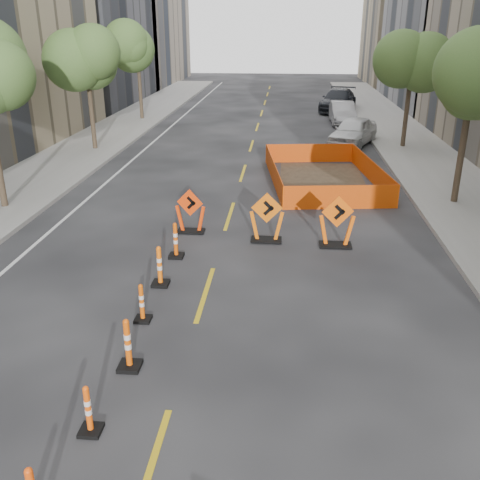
# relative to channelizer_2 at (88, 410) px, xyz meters

# --- Properties ---
(ground_plane) EXTENTS (140.00, 140.00, 0.00)m
(ground_plane) POSITION_rel_channelizer_2_xyz_m (1.20, 1.15, -0.47)
(ground_plane) COLOR black
(sidewalk_left) EXTENTS (4.00, 90.00, 0.15)m
(sidewalk_left) POSITION_rel_channelizer_2_xyz_m (-7.80, 13.15, -0.39)
(sidewalk_left) COLOR gray
(sidewalk_left) RESTS_ON ground
(sidewalk_right) EXTENTS (4.00, 90.00, 0.15)m
(sidewalk_right) POSITION_rel_channelizer_2_xyz_m (10.20, 13.15, -0.39)
(sidewalk_right) COLOR gray
(sidewalk_right) RESTS_ON ground
(bld_left_d) EXTENTS (12.00, 16.00, 14.00)m
(bld_left_d) POSITION_rel_channelizer_2_xyz_m (-15.80, 40.35, 6.53)
(bld_left_d) COLOR #4C4C51
(bld_left_d) RESTS_ON ground
(bld_right_e) EXTENTS (12.00, 14.00, 16.00)m
(bld_right_e) POSITION_rel_channelizer_2_xyz_m (18.20, 59.75, 7.53)
(bld_right_e) COLOR tan
(bld_right_e) RESTS_ON ground
(tree_l_c) EXTENTS (2.80, 2.80, 5.95)m
(tree_l_c) POSITION_rel_channelizer_2_xyz_m (-7.20, 21.15, 4.06)
(tree_l_c) COLOR #382B1E
(tree_l_c) RESTS_ON ground
(tree_l_d) EXTENTS (2.80, 2.80, 5.95)m
(tree_l_d) POSITION_rel_channelizer_2_xyz_m (-7.20, 31.15, 4.06)
(tree_l_d) COLOR #382B1E
(tree_l_d) RESTS_ON ground
(tree_r_b) EXTENTS (2.80, 2.80, 5.95)m
(tree_r_b) POSITION_rel_channelizer_2_xyz_m (9.60, 13.15, 4.06)
(tree_r_b) COLOR #382B1E
(tree_r_b) RESTS_ON ground
(tree_r_c) EXTENTS (2.80, 2.80, 5.95)m
(tree_r_c) POSITION_rel_channelizer_2_xyz_m (9.60, 23.15, 4.06)
(tree_r_c) COLOR #382B1E
(tree_r_c) RESTS_ON ground
(channelizer_2) EXTENTS (0.37, 0.37, 0.94)m
(channelizer_2) POSITION_rel_channelizer_2_xyz_m (0.00, 0.00, 0.00)
(channelizer_2) COLOR #F7530A
(channelizer_2) RESTS_ON ground
(channelizer_3) EXTENTS (0.44, 0.44, 1.12)m
(channelizer_3) POSITION_rel_channelizer_2_xyz_m (0.15, 1.84, 0.09)
(channelizer_3) COLOR #E05209
(channelizer_3) RESTS_ON ground
(channelizer_4) EXTENTS (0.37, 0.37, 0.95)m
(channelizer_4) POSITION_rel_channelizer_2_xyz_m (-0.05, 3.68, 0.00)
(channelizer_4) COLOR #DB5309
(channelizer_4) RESTS_ON ground
(channelizer_5) EXTENTS (0.44, 0.44, 1.11)m
(channelizer_5) POSITION_rel_channelizer_2_xyz_m (-0.05, 5.52, 0.08)
(channelizer_5) COLOR #FF670A
(channelizer_5) RESTS_ON ground
(channelizer_6) EXTENTS (0.43, 0.43, 1.08)m
(channelizer_6) POSITION_rel_channelizer_2_xyz_m (0.01, 7.35, 0.07)
(channelizer_6) COLOR #DF5009
(channelizer_6) RESTS_ON ground
(chevron_sign_left) EXTENTS (1.10, 0.79, 1.49)m
(chevron_sign_left) POSITION_rel_channelizer_2_xyz_m (0.10, 9.41, 0.28)
(chevron_sign_left) COLOR #F73E0A
(chevron_sign_left) RESTS_ON ground
(chevron_sign_center) EXTENTS (1.10, 0.68, 1.62)m
(chevron_sign_center) POSITION_rel_channelizer_2_xyz_m (2.61, 8.84, 0.34)
(chevron_sign_center) COLOR orange
(chevron_sign_center) RESTS_ON ground
(chevron_sign_right) EXTENTS (1.21, 0.86, 1.65)m
(chevron_sign_right) POSITION_rel_channelizer_2_xyz_m (4.77, 8.59, 0.36)
(chevron_sign_right) COLOR #F35B0A
(chevron_sign_right) RESTS_ON ground
(safety_fence) EXTENTS (5.17, 7.79, 0.91)m
(safety_fence) POSITION_rel_channelizer_2_xyz_m (4.78, 15.88, -0.01)
(safety_fence) COLOR #FF650D
(safety_fence) RESTS_ON ground
(parked_car_near) EXTENTS (3.50, 4.91, 1.55)m
(parked_car_near) POSITION_rel_channelizer_2_xyz_m (6.92, 23.82, 0.31)
(parked_car_near) COLOR silver
(parked_car_near) RESTS_ON ground
(parked_car_mid) EXTENTS (1.59, 4.43, 1.45)m
(parked_car_mid) POSITION_rel_channelizer_2_xyz_m (6.97, 31.02, 0.26)
(parked_car_mid) COLOR #A6A5AB
(parked_car_mid) RESTS_ON ground
(parked_car_far) EXTENTS (3.60, 6.17, 1.68)m
(parked_car_far) POSITION_rel_channelizer_2_xyz_m (7.15, 36.72, 0.37)
(parked_car_far) COLOR black
(parked_car_far) RESTS_ON ground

